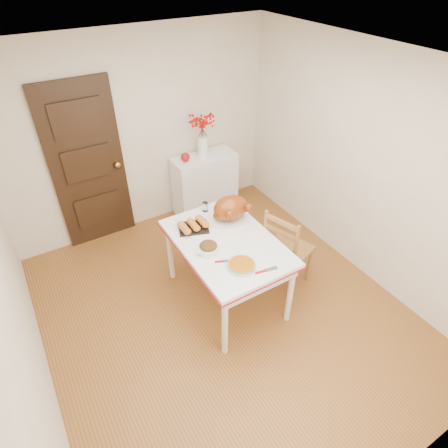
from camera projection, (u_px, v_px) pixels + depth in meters
floor at (224, 312)px, 4.09m from camera, size 3.50×4.00×0.00m
ceiling at (224, 70)px, 2.58m from camera, size 3.50×4.00×0.00m
wall_back at (140, 136)px, 4.69m from camera, size 3.50×0.00×2.50m
wall_front at (423, 413)px, 1.97m from camera, size 3.50×0.00×2.50m
wall_left at (7, 296)px, 2.61m from camera, size 0.00×4.00×2.50m
wall_right at (364, 168)px, 4.05m from camera, size 0.00×4.00×2.50m
door_back at (88, 167)px, 4.52m from camera, size 0.85×0.06×2.06m
sideboard at (205, 184)px, 5.35m from camera, size 0.87×0.39×0.87m
kitchen_table at (226, 270)px, 4.02m from camera, size 0.92×1.35×0.81m
chair_oak at (288, 248)px, 4.15m from camera, size 0.56×0.56×1.01m
berry_vase at (202, 136)px, 4.91m from camera, size 0.30×0.30×0.59m
apple at (185, 157)px, 4.94m from camera, size 0.12×0.12×0.12m
turkey_platter at (231, 209)px, 3.97m from camera, size 0.44×0.35×0.28m
pumpkin_pie at (242, 265)px, 3.46m from camera, size 0.30×0.30×0.05m
stuffing_dish at (208, 248)px, 3.62m from camera, size 0.26×0.20×0.10m
rolls_tray at (193, 225)px, 3.91m from camera, size 0.37×0.33×0.08m
pie_server at (266, 270)px, 3.44m from camera, size 0.23×0.10×0.01m
carving_knife at (228, 261)px, 3.53m from camera, size 0.24×0.15×0.01m
drinking_glass at (205, 207)px, 4.16m from camera, size 0.08×0.08×0.11m
shaker_pair at (230, 202)px, 4.25m from camera, size 0.09×0.06×0.08m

